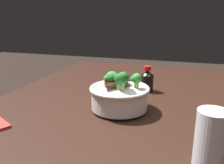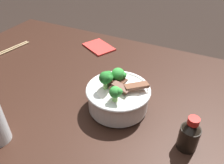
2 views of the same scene
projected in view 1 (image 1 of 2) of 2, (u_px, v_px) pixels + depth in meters
The scene contains 4 objects.
dining_table at pixel (125, 138), 0.80m from camera, with size 1.60×1.05×0.77m.
rice_bowl at pixel (120, 94), 0.80m from camera, with size 0.20×0.20×0.14m.
drinking_glass at pixel (210, 144), 0.49m from camera, with size 0.07×0.07×0.13m.
soy_sauce_bottle at pixel (147, 80), 1.00m from camera, with size 0.05×0.05×0.11m.
Camera 1 is at (-0.70, -0.17, 1.09)m, focal length 37.58 mm.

